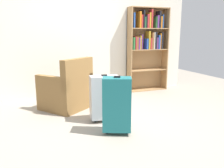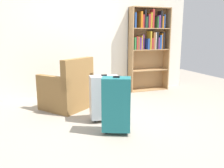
{
  "view_description": "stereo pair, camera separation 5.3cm",
  "coord_description": "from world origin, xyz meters",
  "px_view_note": "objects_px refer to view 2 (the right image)",
  "views": [
    {
      "loc": [
        -1.22,
        -3.16,
        1.3
      ],
      "look_at": [
        0.0,
        0.13,
        0.55
      ],
      "focal_mm": 37.93,
      "sensor_mm": 36.0,
      "label": 1
    },
    {
      "loc": [
        -1.17,
        -3.18,
        1.3
      ],
      "look_at": [
        0.0,
        0.13,
        0.55
      ],
      "focal_mm": 37.93,
      "sensor_mm": 36.0,
      "label": 2
    }
  ],
  "objects_px": {
    "bookshelf": "(148,42)",
    "suitcase_silver": "(104,97)",
    "armchair": "(68,91)",
    "suitcase_teal": "(116,104)",
    "mug": "(101,105)"
  },
  "relations": [
    {
      "from": "mug",
      "to": "suitcase_silver",
      "type": "height_order",
      "value": "suitcase_silver"
    },
    {
      "from": "suitcase_silver",
      "to": "mug",
      "type": "bearing_deg",
      "value": 77.25
    },
    {
      "from": "armchair",
      "to": "suitcase_silver",
      "type": "bearing_deg",
      "value": -62.54
    },
    {
      "from": "armchair",
      "to": "bookshelf",
      "type": "bearing_deg",
      "value": 21.87
    },
    {
      "from": "suitcase_silver",
      "to": "suitcase_teal",
      "type": "bearing_deg",
      "value": -89.52
    },
    {
      "from": "armchair",
      "to": "suitcase_teal",
      "type": "xyz_separation_m",
      "value": [
        0.42,
        -1.3,
        0.08
      ]
    },
    {
      "from": "bookshelf",
      "to": "suitcase_silver",
      "type": "bearing_deg",
      "value": -134.42
    },
    {
      "from": "armchair",
      "to": "mug",
      "type": "relative_size",
      "value": 8.19
    },
    {
      "from": "bookshelf",
      "to": "armchair",
      "type": "relative_size",
      "value": 1.9
    },
    {
      "from": "suitcase_teal",
      "to": "suitcase_silver",
      "type": "xyz_separation_m",
      "value": [
        -0.0,
        0.5,
        -0.03
      ]
    },
    {
      "from": "suitcase_teal",
      "to": "bookshelf",
      "type": "bearing_deg",
      "value": 53.26
    },
    {
      "from": "mug",
      "to": "suitcase_silver",
      "type": "bearing_deg",
      "value": -102.75
    },
    {
      "from": "bookshelf",
      "to": "mug",
      "type": "height_order",
      "value": "bookshelf"
    },
    {
      "from": "bookshelf",
      "to": "mug",
      "type": "distance_m",
      "value": 2.0
    },
    {
      "from": "armchair",
      "to": "suitcase_teal",
      "type": "distance_m",
      "value": 1.37
    }
  ]
}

